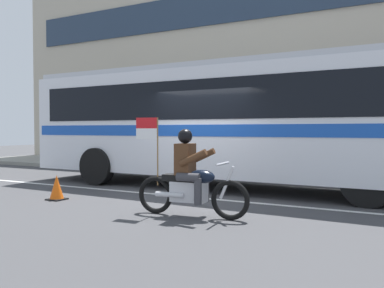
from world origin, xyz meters
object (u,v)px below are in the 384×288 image
object	(u,v)px
motorcycle_with_rider	(190,179)
traffic_cone	(57,188)
transit_bus	(236,117)
fire_hydrant	(174,159)

from	to	relation	value
motorcycle_with_rider	traffic_cone	size ratio (longest dim) A/B	3.98
motorcycle_with_rider	traffic_cone	xyz separation A→B (m)	(-3.43, 0.13, -0.41)
traffic_cone	transit_bus	bearing A→B (deg)	51.22
fire_hydrant	traffic_cone	distance (m)	6.00
transit_bus	motorcycle_with_rider	bearing A→B (deg)	-80.39
transit_bus	traffic_cone	world-z (taller)	transit_bus
fire_hydrant	traffic_cone	bearing A→B (deg)	-84.54
transit_bus	motorcycle_with_rider	world-z (taller)	transit_bus
fire_hydrant	transit_bus	bearing A→B (deg)	-36.02
motorcycle_with_rider	fire_hydrant	xyz separation A→B (m)	(-4.00, 6.10, -0.15)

